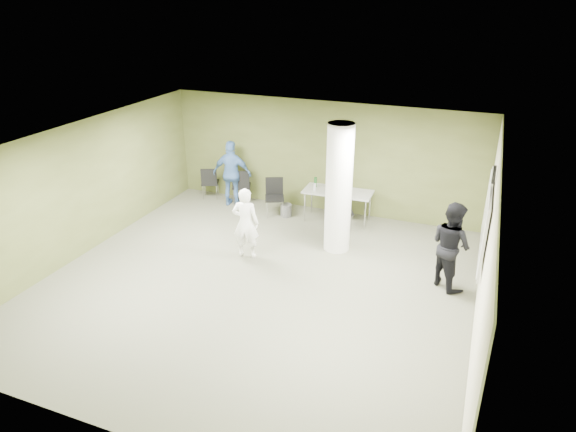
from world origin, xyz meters
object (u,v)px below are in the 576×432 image
at_px(woman_white, 246,223).
at_px(man_blue, 232,174).
at_px(man_black, 451,245).
at_px(folding_table, 337,193).
at_px(chair_back_left, 210,181).

relative_size(woman_white, man_blue, 0.89).
bearing_deg(woman_white, man_black, 175.29).
xyz_separation_m(folding_table, woman_white, (-1.25, -2.46, 0.04)).
xyz_separation_m(man_black, man_blue, (-5.65, 2.10, 0.01)).
bearing_deg(folding_table, woman_white, -118.90).
bearing_deg(chair_back_left, folding_table, 154.55).
bearing_deg(man_blue, woman_white, 113.70).
xyz_separation_m(chair_back_left, woman_white, (2.35, -2.62, 0.26)).
height_order(folding_table, man_black, man_black).
xyz_separation_m(chair_back_left, man_black, (6.43, -2.27, 0.34)).
relative_size(folding_table, man_black, 0.98).
height_order(folding_table, chair_back_left, folding_table).
distance_m(folding_table, man_blue, 2.82).
bearing_deg(chair_back_left, man_black, 137.62).
height_order(woman_white, man_black, man_black).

